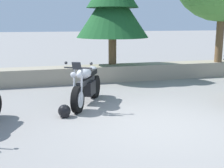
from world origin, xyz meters
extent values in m
plane|color=gray|center=(0.00, 0.00, 0.00)|extent=(120.00, 120.00, 0.00)
cube|color=gray|center=(0.00, 4.80, 0.28)|extent=(36.00, 0.80, 0.55)
cylinder|color=black|center=(-1.47, 1.31, 0.31)|extent=(0.41, 0.62, 0.62)
cylinder|color=black|center=(-0.81, 2.59, 0.31)|extent=(0.44, 0.63, 0.62)
cylinder|color=silver|center=(-1.47, 1.31, 0.31)|extent=(0.32, 0.41, 0.38)
cube|color=black|center=(-1.12, 1.99, 0.41)|extent=(0.50, 0.57, 0.34)
cube|color=#2D2D30|center=(-1.17, 1.90, 0.61)|extent=(0.63, 1.04, 0.12)
ellipsoid|color=#BCBCC1|center=(-1.23, 1.77, 0.83)|extent=(0.54, 0.62, 0.26)
cube|color=black|center=(-1.01, 2.20, 0.77)|extent=(0.49, 0.62, 0.12)
ellipsoid|color=#BCBCC1|center=(-0.88, 2.46, 0.81)|extent=(0.32, 0.35, 0.16)
cylinder|color=#2D2D30|center=(-1.44, 1.38, 1.03)|extent=(0.60, 0.33, 0.04)
sphere|color=silver|center=(-1.44, 1.22, 0.89)|extent=(0.13, 0.13, 0.13)
sphere|color=silver|center=(-1.56, 1.29, 0.89)|extent=(0.13, 0.13, 0.13)
cube|color=#26282D|center=(-1.48, 1.29, 1.09)|extent=(0.22, 0.18, 0.18)
cylinder|color=silver|center=(-1.06, 2.45, 0.36)|extent=(0.27, 0.39, 0.11)
cylinder|color=silver|center=(-1.37, 1.30, 0.67)|extent=(0.11, 0.17, 0.73)
cylinder|color=silver|center=(-1.53, 1.39, 0.67)|extent=(0.11, 0.17, 0.73)
sphere|color=#2D2D30|center=(-1.15, 1.28, 1.13)|extent=(0.07, 0.07, 0.07)
sphere|color=#2D2D30|center=(-1.68, 1.55, 1.13)|extent=(0.07, 0.07, 0.07)
sphere|color=black|center=(-1.81, 1.05, 0.14)|extent=(0.28, 0.28, 0.28)
ellipsoid|color=black|center=(-1.81, 0.97, 0.15)|extent=(0.23, 0.06, 0.12)
cube|color=black|center=(-1.81, 0.97, 0.07)|extent=(0.20, 0.08, 0.08)
cylinder|color=brown|center=(0.39, 5.08, 1.19)|extent=(0.28, 0.28, 1.28)
cone|color=#194C23|center=(0.39, 5.08, 2.44)|extent=(2.55, 2.55, 1.86)
cylinder|color=brown|center=(4.42, 4.57, 1.53)|extent=(0.28, 0.28, 1.97)
camera|label=1|loc=(-2.46, -5.29, 2.05)|focal=47.98mm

